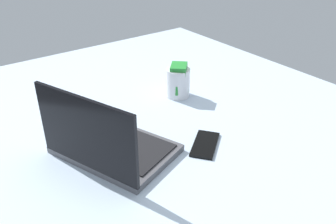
% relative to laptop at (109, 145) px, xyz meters
% --- Properties ---
extents(bed_mattress, '(1.80, 1.40, 0.18)m').
position_rel_laptop_xyz_m(bed_mattress, '(0.02, -0.28, -0.13)').
color(bed_mattress, silver).
rests_on(bed_mattress, ground).
extents(laptop, '(0.39, 0.33, 0.23)m').
position_rel_laptop_xyz_m(laptop, '(0.00, 0.00, 0.00)').
color(laptop, '#4C4C51').
rests_on(laptop, bed_mattress).
extents(snack_cup, '(0.09, 0.09, 0.13)m').
position_rel_laptop_xyz_m(snack_cup, '(0.20, -0.40, 0.02)').
color(snack_cup, silver).
rests_on(snack_cup, bed_mattress).
extents(cell_phone, '(0.14, 0.15, 0.01)m').
position_rel_laptop_xyz_m(cell_phone, '(-0.12, -0.26, -0.04)').
color(cell_phone, black).
rests_on(cell_phone, bed_mattress).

